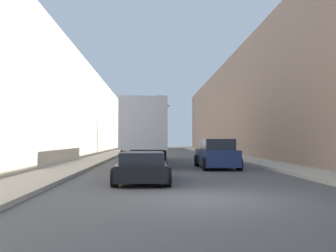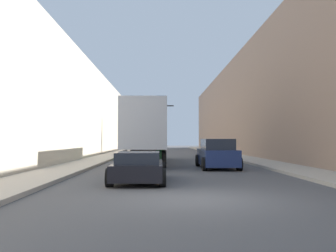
{
  "view_description": "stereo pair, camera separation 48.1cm",
  "coord_description": "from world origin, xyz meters",
  "px_view_note": "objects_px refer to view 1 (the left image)",
  "views": [
    {
      "loc": [
        -1.44,
        -10.13,
        1.6
      ],
      "look_at": [
        -0.58,
        10.27,
        2.37
      ],
      "focal_mm": 40.0,
      "sensor_mm": 36.0,
      "label": 1
    },
    {
      "loc": [
        -0.96,
        -10.14,
        1.6
      ],
      "look_at": [
        -0.58,
        10.27,
        2.37
      ],
      "focal_mm": 40.0,
      "sensor_mm": 36.0,
      "label": 2
    }
  ],
  "objects_px": {
    "semi_truck": "(145,131)",
    "suv_car": "(216,154)",
    "traffic_signal_gantry": "(134,119)",
    "sedan_car": "(142,167)"
  },
  "relations": [
    {
      "from": "suv_car",
      "to": "traffic_signal_gantry",
      "type": "relative_size",
      "value": 0.86
    },
    {
      "from": "semi_truck",
      "to": "sedan_car",
      "type": "relative_size",
      "value": 2.91
    },
    {
      "from": "semi_truck",
      "to": "suv_car",
      "type": "relative_size",
      "value": 2.72
    },
    {
      "from": "sedan_car",
      "to": "suv_car",
      "type": "xyz_separation_m",
      "value": [
        4.02,
        6.75,
        0.22
      ]
    },
    {
      "from": "suv_car",
      "to": "traffic_signal_gantry",
      "type": "height_order",
      "value": "traffic_signal_gantry"
    },
    {
      "from": "suv_car",
      "to": "traffic_signal_gantry",
      "type": "bearing_deg",
      "value": 106.94
    },
    {
      "from": "suv_car",
      "to": "traffic_signal_gantry",
      "type": "distance_m",
      "value": 19.55
    },
    {
      "from": "traffic_signal_gantry",
      "to": "sedan_car",
      "type": "bearing_deg",
      "value": -86.35
    },
    {
      "from": "sedan_car",
      "to": "suv_car",
      "type": "height_order",
      "value": "suv_car"
    },
    {
      "from": "sedan_car",
      "to": "traffic_signal_gantry",
      "type": "relative_size",
      "value": 0.81
    }
  ]
}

